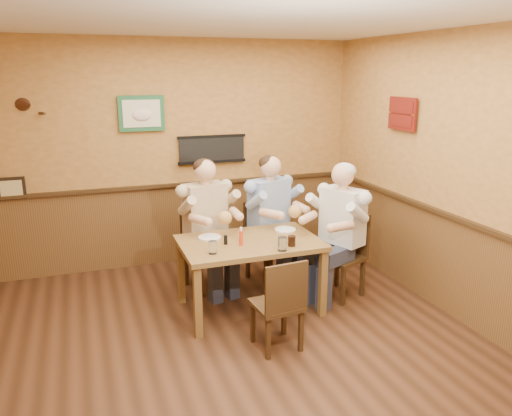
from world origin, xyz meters
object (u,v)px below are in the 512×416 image
Objects in this scene: chair_right_end at (341,256)px; salt_shaker at (240,235)px; chair_back_right at (269,242)px; cola_tumbler at (292,241)px; chair_back_left at (206,248)px; diner_white_elder at (342,238)px; water_glass_left at (213,247)px; water_glass_mid at (282,244)px; hot_sauce_bottle at (241,237)px; diner_tan_shirt at (206,231)px; chair_near_side at (277,303)px; diner_blue_polo at (269,225)px; pepper_shaker at (226,240)px; dining_table at (250,249)px.

chair_right_end is 10.74× the size of salt_shaker.
chair_back_right reaches higher than cola_tumbler.
chair_back_left and chair_back_right have the same top height.
water_glass_left is at bearing -105.50° from diner_white_elder.
diner_white_elder is 9.99× the size of water_glass_mid.
chair_right_end reaches higher than hot_sauce_bottle.
diner_white_elder is (1.33, -0.71, -0.00)m from diner_tan_shirt.
chair_near_side is 5.17× the size of hot_sauce_bottle.
chair_near_side is at bearing -92.70° from chair_back_left.
diner_blue_polo is at bearing 0.00° from chair_back_right.
water_glass_left is 1.41× the size of salt_shaker.
diner_blue_polo is at bearing 47.61° from salt_shaker.
pepper_shaker is (-0.46, 0.35, -0.02)m from water_glass_mid.
water_glass_left is (-0.43, 0.55, 0.38)m from chair_near_side.
chair_back_right is 0.78m from diner_tan_shirt.
water_glass_mid is at bearing -78.54° from chair_back_left.
diner_white_elder is 1.51m from water_glass_left.
chair_near_side is (0.27, -1.47, -0.04)m from chair_back_left.
salt_shaker is at bearing 29.28° from pepper_shaker.
chair_right_end is at bearing 22.77° from water_glass_mid.
hot_sauce_bottle is (-1.16, -0.07, 0.37)m from chair_right_end.
salt_shaker is 0.95× the size of pepper_shaker.
cola_tumbler is 0.55m from salt_shaker.
chair_back_left is at bearing 122.56° from cola_tumbler.
hot_sauce_bottle is (-1.16, -0.07, 0.17)m from diner_white_elder.
diner_tan_shirt is at bearing 101.65° from hot_sauce_bottle.
chair_back_right is 1.00× the size of chair_right_end.
dining_table is 0.74m from diner_tan_shirt.
chair_back_left is 0.78m from pepper_shaker.
chair_near_side is 0.80m from hot_sauce_bottle.
water_glass_mid is at bearing -123.14° from chair_near_side.
chair_back_right is at bearing -163.87° from diner_white_elder.
cola_tumbler is (-0.70, -0.26, 0.33)m from chair_right_end.
water_glass_mid is at bearing -90.64° from chair_right_end.
chair_back_left reaches higher than water_glass_mid.
chair_right_end is 1.30m from chair_near_side.
chair_near_side is 0.88m from pepper_shaker.
dining_table is 1.50× the size of chair_right_end.
hot_sauce_bottle is at bearing -91.34° from diner_tan_shirt.
pepper_shaker is (0.19, 0.21, -0.02)m from water_glass_left.
diner_blue_polo is 0.81m from salt_shaker.
chair_back_right is at bearing 82.27° from cola_tumbler.
diner_tan_shirt is at bearing 92.12° from pepper_shaker.
diner_blue_polo reaches higher than water_glass_mid.
diner_white_elder is at bearing -41.30° from diner_tan_shirt.
chair_back_left is 1.50m from chair_near_side.
dining_table is 0.24m from hot_sauce_bottle.
hot_sauce_bottle is (0.16, -0.79, 0.36)m from chair_back_left.
dining_table is 1.49× the size of chair_back_left.
cola_tumbler is (-0.13, -0.95, 0.33)m from chair_back_right.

